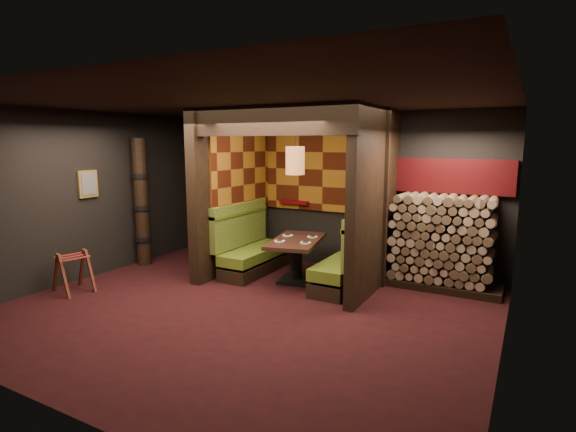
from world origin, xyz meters
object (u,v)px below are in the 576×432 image
(booth_bench_left, at_px, (251,250))
(firewood_stack, at_px, (446,243))
(booth_bench_right, at_px, (349,264))
(dining_table, at_px, (296,253))
(totem_column, at_px, (141,203))
(pendant_lamp, at_px, (295,160))
(luggage_rack, at_px, (73,270))

(booth_bench_left, distance_m, firewood_stack, 3.34)
(booth_bench_right, distance_m, dining_table, 0.91)
(firewood_stack, bearing_deg, dining_table, -159.84)
(totem_column, bearing_deg, dining_table, 7.83)
(pendant_lamp, height_order, luggage_rack, pendant_lamp)
(booth_bench_right, height_order, totem_column, totem_column)
(pendant_lamp, height_order, firewood_stack, pendant_lamp)
(booth_bench_right, height_order, firewood_stack, firewood_stack)
(booth_bench_right, bearing_deg, firewood_stack, 27.35)
(luggage_rack, bearing_deg, booth_bench_left, 50.74)
(booth_bench_left, bearing_deg, dining_table, -7.18)
(totem_column, height_order, firewood_stack, totem_column)
(dining_table, relative_size, pendant_lamp, 1.45)
(booth_bench_right, distance_m, pendant_lamp, 1.87)
(totem_column, bearing_deg, luggage_rack, -81.57)
(luggage_rack, bearing_deg, totem_column, 98.43)
(dining_table, relative_size, luggage_rack, 2.12)
(booth_bench_right, relative_size, totem_column, 0.67)
(booth_bench_right, height_order, luggage_rack, booth_bench_right)
(dining_table, distance_m, totem_column, 3.19)
(dining_table, xyz_separation_m, luggage_rack, (-2.83, -2.12, -0.15))
(booth_bench_left, height_order, firewood_stack, firewood_stack)
(booth_bench_left, height_order, pendant_lamp, pendant_lamp)
(dining_table, xyz_separation_m, firewood_stack, (2.25, 0.83, 0.25))
(booth_bench_left, bearing_deg, totem_column, -165.25)
(pendant_lamp, bearing_deg, luggage_rack, -143.84)
(firewood_stack, bearing_deg, booth_bench_left, -167.83)
(booth_bench_right, xyz_separation_m, totem_column, (-3.98, -0.55, 0.79))
(pendant_lamp, xyz_separation_m, totem_column, (-3.09, -0.37, -0.85))
(dining_table, bearing_deg, pendant_lamp, -90.00)
(totem_column, bearing_deg, firewood_stack, 13.19)
(luggage_rack, distance_m, totem_column, 1.91)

